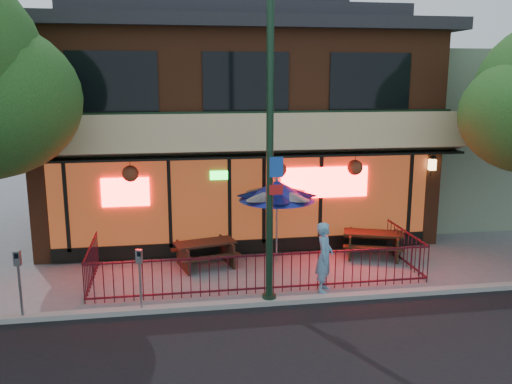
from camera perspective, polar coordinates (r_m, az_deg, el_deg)
ground at (r=13.16m, az=1.05°, el=-10.87°), size 80.00×80.00×0.00m
curb at (r=12.69m, az=1.46°, el=-11.48°), size 80.00×0.25×0.12m
restaurant_building at (r=19.20m, az=-2.74°, el=9.01°), size 12.96×9.49×8.05m
neighbor_building at (r=22.69m, az=20.44°, el=5.88°), size 6.00×7.00×6.00m
patio_fence at (r=13.40m, az=0.68°, el=-7.56°), size 8.44×2.62×1.00m
street_light at (r=11.90m, az=1.47°, el=2.49°), size 0.43×0.32×7.00m
picnic_table_left at (r=15.03m, az=-5.36°, el=-6.11°), size 1.89×1.61×0.70m
picnic_table_right at (r=16.14m, az=12.23°, el=-5.00°), size 2.03×1.79×0.72m
patio_umbrella at (r=14.94m, az=2.22°, el=0.17°), size 2.11×2.11×2.41m
pedestrian at (r=13.27m, az=7.22°, el=-6.80°), size 0.64×0.74×1.72m
parking_meter_near at (r=12.19m, az=-12.14°, el=-8.06°), size 0.16×0.14×1.46m
parking_meter_far at (r=12.56m, az=-23.71°, el=-7.89°), size 0.15×0.13×1.56m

